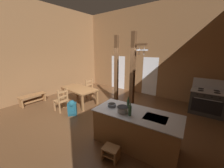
# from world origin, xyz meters

# --- Properties ---
(ground_plane) EXTENTS (8.48, 7.75, 0.10)m
(ground_plane) POSITION_xyz_m (0.00, 0.00, -0.05)
(ground_plane) COLOR brown
(wall_back) EXTENTS (8.48, 0.14, 4.65)m
(wall_back) POSITION_xyz_m (0.00, 3.55, 2.33)
(wall_back) COLOR brown
(wall_back) RESTS_ON ground_plane
(wall_left) EXTENTS (0.14, 7.75, 4.65)m
(wall_left) POSITION_xyz_m (-3.91, 0.00, 2.33)
(wall_left) COLOR brown
(wall_left) RESTS_ON ground_plane
(glazed_door_back_left) EXTENTS (1.00, 0.01, 2.05)m
(glazed_door_back_left) POSITION_xyz_m (-1.73, 3.47, 1.02)
(glazed_door_back_left) COLOR white
(glazed_door_back_left) RESTS_ON ground_plane
(glazed_panel_back_right) EXTENTS (0.84, 0.01, 2.05)m
(glazed_panel_back_right) POSITION_xyz_m (0.38, 3.47, 1.02)
(glazed_panel_back_right) COLOR white
(glazed_panel_back_right) RESTS_ON ground_plane
(kitchen_island) EXTENTS (2.24, 1.16, 0.91)m
(kitchen_island) POSITION_xyz_m (1.69, -0.55, 0.45)
(kitchen_island) COLOR olive
(kitchen_island) RESTS_ON ground_plane
(stove_range) EXTENTS (1.17, 0.86, 1.32)m
(stove_range) POSITION_xyz_m (3.04, 2.71, 0.48)
(stove_range) COLOR #2E2E2E
(stove_range) RESTS_ON ground_plane
(support_post_with_pot_rack) EXTENTS (0.58, 0.25, 3.00)m
(support_post_with_pot_rack) POSITION_xyz_m (0.92, 0.61, 1.60)
(support_post_with_pot_rack) COLOR brown
(support_post_with_pot_rack) RESTS_ON ground_plane
(support_post_center) EXTENTS (0.14, 0.14, 3.00)m
(support_post_center) POSITION_xyz_m (-0.21, 1.20, 1.50)
(support_post_center) COLOR brown
(support_post_center) RESTS_ON ground_plane
(step_stool) EXTENTS (0.40, 0.34, 0.30)m
(step_stool) POSITION_xyz_m (1.49, -1.33, 0.18)
(step_stool) COLOR #9E7044
(step_stool) RESTS_ON ground_plane
(dining_table) EXTENTS (1.77, 1.03, 0.74)m
(dining_table) POSITION_xyz_m (-1.66, 0.29, 0.65)
(dining_table) COLOR olive
(dining_table) RESTS_ON ground_plane
(ladderback_chair_near_window) EXTENTS (0.44, 0.44, 0.95)m
(ladderback_chair_near_window) POSITION_xyz_m (-1.60, -0.65, 0.45)
(ladderback_chair_near_window) COLOR #9E7044
(ladderback_chair_near_window) RESTS_ON ground_plane
(ladderback_chair_by_post) EXTENTS (0.49, 0.49, 0.95)m
(ladderback_chair_by_post) POSITION_xyz_m (-1.84, 1.19, 0.45)
(ladderback_chair_by_post) COLOR #9E7044
(ladderback_chair_by_post) RESTS_ON ground_plane
(bench_along_left_wall) EXTENTS (0.40, 1.12, 0.44)m
(bench_along_left_wall) POSITION_xyz_m (-3.31, -1.07, 0.30)
(bench_along_left_wall) COLOR olive
(bench_along_left_wall) RESTS_ON ground_plane
(backpack) EXTENTS (0.39, 0.38, 0.60)m
(backpack) POSITION_xyz_m (-0.97, -0.60, 0.31)
(backpack) COLOR #194756
(backpack) RESTS_ON ground_plane
(stockpot_on_counter) EXTENTS (0.34, 0.27, 0.15)m
(stockpot_on_counter) POSITION_xyz_m (1.40, -0.74, 0.99)
(stockpot_on_counter) COLOR #A8AAB2
(stockpot_on_counter) RESTS_ON kitchen_island
(mixing_bowl_on_counter) EXTENTS (0.23, 0.23, 0.08)m
(mixing_bowl_on_counter) POSITION_xyz_m (0.98, -0.64, 0.95)
(mixing_bowl_on_counter) COLOR slate
(mixing_bowl_on_counter) RESTS_ON kitchen_island
(bottle_tall_on_counter) EXTENTS (0.07, 0.07, 0.33)m
(bottle_tall_on_counter) POSITION_xyz_m (1.39, -0.47, 1.04)
(bottle_tall_on_counter) COLOR #2D5638
(bottle_tall_on_counter) RESTS_ON kitchen_island
(bottle_short_on_counter) EXTENTS (0.08, 0.08, 0.33)m
(bottle_short_on_counter) POSITION_xyz_m (1.63, -0.78, 1.04)
(bottle_short_on_counter) COLOR #2D5638
(bottle_short_on_counter) RESTS_ON kitchen_island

